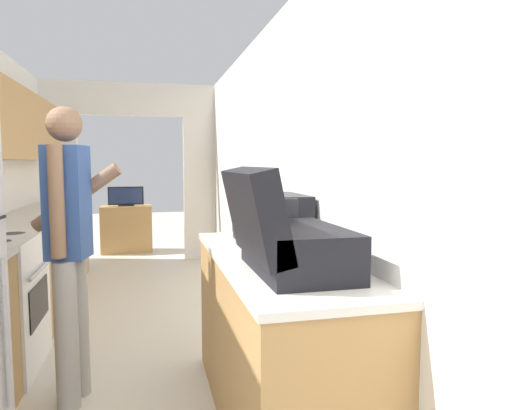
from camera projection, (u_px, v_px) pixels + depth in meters
The scene contains 9 objects.
wall_right at pixel (283, 184), 3.39m from camera, with size 0.06×7.79×2.50m.
wall_far_with_doorway at pixel (132, 162), 6.32m from camera, with size 2.72×0.06×2.50m.
counter_left at pixel (29, 267), 4.14m from camera, with size 0.62×3.98×0.91m.
counter_right at pixel (276, 339), 2.45m from camera, with size 0.62×1.76×0.91m.
person at pixel (69, 246), 2.62m from camera, with size 0.55×0.43×1.72m.
suitcase at pixel (282, 236), 2.04m from camera, with size 0.49×0.69×0.47m.
microwave at pixel (271, 218), 2.82m from camera, with size 0.40×0.51×0.30m.
tv_cabinet at pixel (127, 229), 7.18m from camera, with size 0.77×0.42×0.73m.
television at pixel (126, 197), 7.09m from camera, with size 0.54×0.16×0.30m.
Camera 1 is at (0.20, -1.16, 1.41)m, focal length 32.00 mm.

